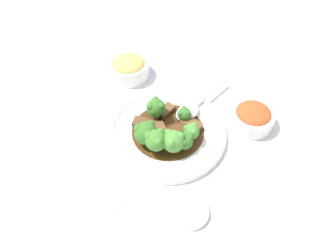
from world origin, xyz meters
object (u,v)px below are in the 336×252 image
(broccoli_floret_3, at_px, (191,131))
(serving_spoon, at_px, (190,110))
(side_bowl_kimchi, at_px, (253,117))
(side_bowl_appetizer, at_px, (129,67))
(broccoli_floret_5, at_px, (185,141))
(broccoli_floret_6, at_px, (156,140))
(beef_strip_4, at_px, (160,133))
(main_plate, at_px, (168,132))
(broccoli_floret_4, at_px, (156,107))
(beef_strip_3, at_px, (165,110))
(beef_strip_0, at_px, (146,124))
(sauce_dish, at_px, (190,212))
(broccoli_floret_1, at_px, (184,114))
(broccoli_floret_0, at_px, (146,133))
(broccoli_floret_2, at_px, (173,141))
(beef_strip_1, at_px, (175,132))
(beef_strip_2, at_px, (191,124))

(broccoli_floret_3, xyz_separation_m, serving_spoon, (0.01, -0.09, -0.02))
(side_bowl_kimchi, distance_m, side_bowl_appetizer, 0.37)
(broccoli_floret_5, distance_m, broccoli_floret_6, 0.07)
(broccoli_floret_6, bearing_deg, side_bowl_appetizer, -66.18)
(beef_strip_4, bearing_deg, main_plate, -137.24)
(broccoli_floret_4, relative_size, serving_spoon, 0.32)
(beef_strip_3, distance_m, side_bowl_appetizer, 0.19)
(beef_strip_0, relative_size, sauce_dish, 0.90)
(broccoli_floret_1, bearing_deg, broccoli_floret_0, 43.26)
(beef_strip_3, height_order, broccoli_floret_5, broccoli_floret_5)
(side_bowl_kimchi, bearing_deg, broccoli_floret_2, 32.08)
(beef_strip_4, bearing_deg, broccoli_floret_0, 40.10)
(beef_strip_1, bearing_deg, broccoli_floret_1, -109.91)
(beef_strip_1, xyz_separation_m, broccoli_floret_2, (-0.00, 0.04, 0.02))
(beef_strip_3, height_order, broccoli_floret_2, broccoli_floret_2)
(beef_strip_2, height_order, side_bowl_kimchi, side_bowl_kimchi)
(broccoli_floret_0, height_order, broccoli_floret_4, broccoli_floret_0)
(beef_strip_2, xyz_separation_m, side_bowl_kimchi, (-0.15, -0.04, 0.00))
(beef_strip_1, relative_size, side_bowl_kimchi, 0.64)
(beef_strip_1, xyz_separation_m, broccoli_floret_1, (-0.02, -0.05, 0.02))
(broccoli_floret_4, bearing_deg, beef_strip_3, -137.25)
(broccoli_floret_6, relative_size, side_bowl_appetizer, 0.52)
(serving_spoon, bearing_deg, beef_strip_4, 51.54)
(main_plate, xyz_separation_m, beef_strip_0, (0.05, -0.01, 0.01))
(main_plate, relative_size, serving_spoon, 1.61)
(broccoli_floret_5, bearing_deg, main_plate, -46.70)
(broccoli_floret_2, xyz_separation_m, side_bowl_appetizer, (0.16, -0.26, -0.02))
(main_plate, distance_m, sauce_dish, 0.21)
(broccoli_floret_5, height_order, broccoli_floret_6, broccoli_floret_6)
(beef_strip_0, distance_m, sauce_dish, 0.24)
(main_plate, relative_size, broccoli_floret_2, 5.10)
(broccoli_floret_2, bearing_deg, serving_spoon, -103.84)
(beef_strip_0, bearing_deg, main_plate, 171.34)
(broccoli_floret_6, bearing_deg, broccoli_floret_1, -119.84)
(beef_strip_3, height_order, serving_spoon, serving_spoon)
(beef_strip_1, relative_size, broccoli_floret_0, 1.20)
(broccoli_floret_0, distance_m, broccoli_floret_4, 0.08)
(beef_strip_2, distance_m, broccoli_floret_4, 0.10)
(beef_strip_1, height_order, beef_strip_3, beef_strip_1)
(beef_strip_3, bearing_deg, broccoli_floret_6, 87.10)
(beef_strip_0, bearing_deg, beef_strip_1, 165.45)
(beef_strip_2, bearing_deg, side_bowl_appetizer, -44.26)
(broccoli_floret_5, bearing_deg, side_bowl_kimchi, -145.88)
(main_plate, distance_m, beef_strip_0, 0.06)
(broccoli_floret_1, height_order, broccoli_floret_3, broccoli_floret_3)
(main_plate, height_order, serving_spoon, serving_spoon)
(beef_strip_1, bearing_deg, broccoli_floret_4, -42.83)
(beef_strip_0, height_order, beef_strip_4, beef_strip_4)
(broccoli_floret_1, xyz_separation_m, broccoli_floret_4, (0.07, -0.00, 0.01))
(serving_spoon, bearing_deg, side_bowl_appetizer, -36.53)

